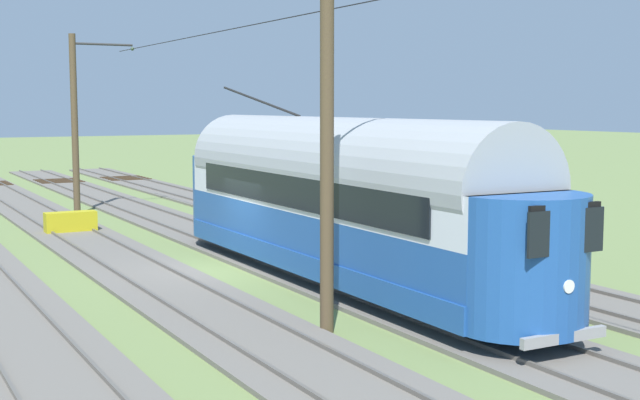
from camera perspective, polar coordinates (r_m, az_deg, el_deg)
ground_plane at (r=24.40m, az=-6.65°, el=-4.68°), size 220.00×220.00×0.00m
track_streetcar_siding at (r=27.46m, az=5.01°, el=-3.32°), size 2.80×80.00×0.18m
track_adjacent_siding at (r=25.48m, az=-2.66°, el=-4.05°), size 2.80×80.00×0.18m
track_third_siding at (r=24.02m, az=-11.44°, el=-4.80°), size 2.80×80.00×0.18m
vintage_streetcar at (r=22.19m, az=1.14°, el=0.17°), size 2.65×16.40×5.04m
catenary_pole_foreground at (r=38.00m, az=-15.72°, el=5.01°), size 2.77×0.28×7.58m
catenary_pole_mid_near at (r=17.32m, az=0.66°, el=4.08°), size 2.77×0.28×7.58m
switch_stand at (r=36.79m, az=-1.83°, el=0.14°), size 0.50×0.30×1.24m
track_end_bumper at (r=32.45m, az=-16.06°, el=-1.45°), size 1.80×0.60×0.80m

